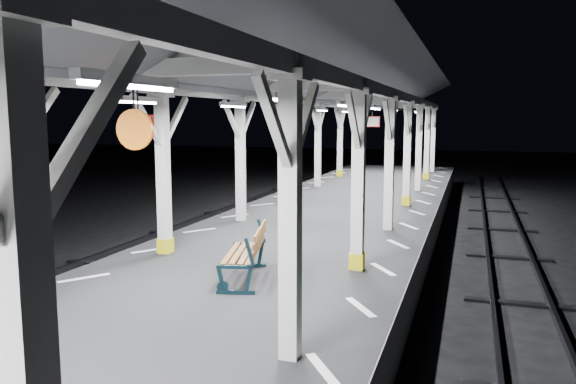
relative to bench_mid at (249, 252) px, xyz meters
The scene contains 6 objects.
ground 1.74m from the bench_mid, 112.00° to the right, with size 120.00×120.00×0.00m, color black.
platform 1.34m from the bench_mid, 112.00° to the right, with size 6.00×50.00×1.00m, color black.
hazard_stripes_left 2.94m from the bench_mid, 163.53° to the right, with size 1.00×48.00×0.01m, color silver.
hazard_stripes_right 2.32m from the bench_mid, 21.23° to the right, with size 1.00×48.00×0.01m, color silver.
canopy 3.19m from the bench_mid, 111.60° to the right, with size 5.40×49.00×4.65m.
bench_mid is the anchor object (origin of this frame).
Camera 1 is at (3.93, -7.96, 3.80)m, focal length 35.00 mm.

